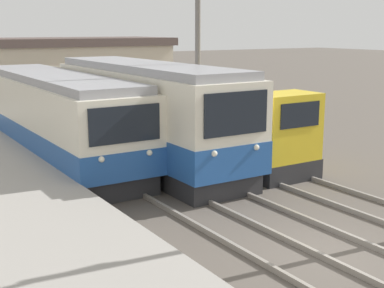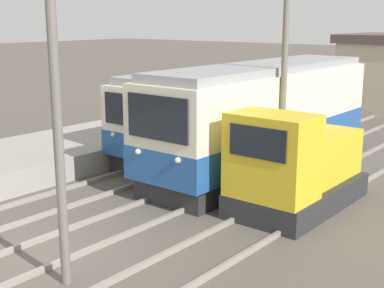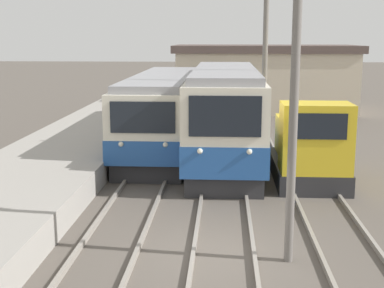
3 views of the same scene
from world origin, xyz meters
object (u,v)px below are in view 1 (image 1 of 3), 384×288
Objects in this scene: commuter_train_center at (146,118)px; commuter_train_left at (56,121)px; catenary_mast_mid at (198,61)px; shunting_locomotive at (259,138)px.

commuter_train_left is at bearing 141.49° from commuter_train_center.
commuter_train_center is 2.95m from catenary_mast_mid.
catenary_mast_mid reaches higher than commuter_train_center.
commuter_train_center is at bearing 139.43° from catenary_mast_mid.
commuter_train_left is 2.69× the size of shunting_locomotive.
commuter_train_left is 1.11× the size of commuter_train_center.
shunting_locomotive is at bearing -42.55° from commuter_train_left.
shunting_locomotive is at bearing -45.91° from commuter_train_center.
commuter_train_center is at bearing 134.09° from shunting_locomotive.
commuter_train_left is 6.04m from catenary_mast_mid.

